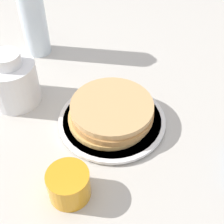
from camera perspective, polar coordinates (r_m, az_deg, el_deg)
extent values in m
plane|color=#BCB7AD|center=(0.70, 0.64, -0.68)|extent=(4.00, 4.00, 0.00)
cylinder|color=white|center=(0.69, 0.00, -1.58)|extent=(0.22, 0.22, 0.01)
cylinder|color=white|center=(0.68, 0.00, -1.45)|extent=(0.23, 0.23, 0.01)
cylinder|color=tan|center=(0.68, -0.50, -0.91)|extent=(0.18, 0.18, 0.01)
cylinder|color=#B07D44|center=(0.67, 0.05, -0.08)|extent=(0.18, 0.18, 0.01)
cylinder|color=tan|center=(0.66, -0.01, 1.03)|extent=(0.18, 0.18, 0.01)
cylinder|color=orange|center=(0.57, -7.91, -13.01)|extent=(0.08, 0.08, 0.06)
cylinder|color=white|center=(0.75, -17.64, 5.11)|extent=(0.11, 0.11, 0.10)
cylinder|color=white|center=(0.71, -18.78, 9.07)|extent=(0.06, 0.06, 0.03)
cylinder|color=silver|center=(0.86, -14.40, 17.14)|extent=(0.07, 0.07, 0.23)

